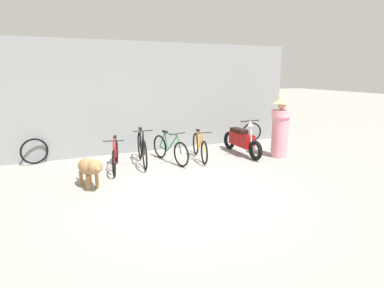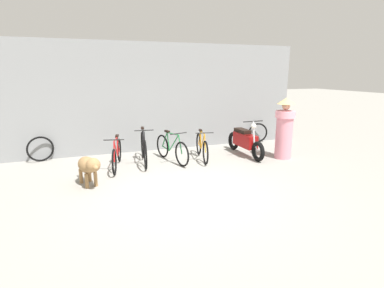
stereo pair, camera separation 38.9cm
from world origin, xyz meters
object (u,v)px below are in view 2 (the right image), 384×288
(bicycle_0, at_px, (117,155))
(stray_dog, at_px, (89,166))
(bicycle_1, at_px, (144,148))
(bicycle_2, at_px, (172,149))
(spare_tire_left, at_px, (258,133))
(spare_tire_right, at_px, (40,149))
(motorcycle, at_px, (245,141))
(person_in_robes, at_px, (284,127))
(bicycle_3, at_px, (202,147))

(bicycle_0, height_order, stray_dog, bicycle_0)
(bicycle_1, bearing_deg, bicycle_2, 87.82)
(spare_tire_left, xyz_separation_m, spare_tire_right, (-6.50, -0.00, 0.01))
(spare_tire_left, bearing_deg, motorcycle, -133.68)
(bicycle_0, relative_size, bicycle_2, 1.05)
(spare_tire_left, bearing_deg, bicycle_0, -165.50)
(person_in_robes, bearing_deg, spare_tire_left, -94.17)
(bicycle_2, distance_m, person_in_robes, 3.05)
(bicycle_3, relative_size, spare_tire_right, 2.33)
(motorcycle, relative_size, spare_tire_right, 2.80)
(bicycle_2, xyz_separation_m, bicycle_3, (0.83, -0.04, -0.01))
(bicycle_1, distance_m, bicycle_2, 0.71)
(bicycle_1, height_order, spare_tire_left, bicycle_1)
(person_in_robes, bearing_deg, spare_tire_right, -9.76)
(bicycle_3, bearing_deg, person_in_robes, 83.54)
(motorcycle, bearing_deg, bicycle_3, -92.86)
(spare_tire_right, bearing_deg, stray_dog, -63.11)
(bicycle_1, distance_m, motorcycle, 2.82)
(bicycle_1, height_order, motorcycle, motorcycle)
(person_in_robes, bearing_deg, bicycle_3, -10.12)
(motorcycle, bearing_deg, person_in_robes, 52.15)
(bicycle_1, bearing_deg, spare_tire_left, 111.48)
(spare_tire_right, bearing_deg, bicycle_2, -20.01)
(stray_dog, xyz_separation_m, person_in_robes, (4.98, 0.41, 0.41))
(spare_tire_left, bearing_deg, bicycle_2, -160.49)
(bicycle_0, distance_m, stray_dog, 1.25)
(bicycle_2, distance_m, motorcycle, 2.11)
(bicycle_1, xyz_separation_m, bicycle_2, (0.70, -0.11, -0.05))
(spare_tire_right, bearing_deg, bicycle_1, -22.92)
(bicycle_3, bearing_deg, motorcycle, 99.03)
(bicycle_0, relative_size, spare_tire_right, 2.49)
(motorcycle, relative_size, stray_dog, 1.73)
(motorcycle, xyz_separation_m, stray_dog, (-4.16, -1.02, 0.03))
(bicycle_0, height_order, spare_tire_left, bicycle_0)
(bicycle_1, distance_m, spare_tire_left, 4.14)
(bicycle_1, xyz_separation_m, motorcycle, (2.81, -0.19, 0.02))
(person_in_robes, distance_m, spare_tire_right, 6.42)
(motorcycle, xyz_separation_m, spare_tire_left, (1.19, 1.25, -0.08))
(person_in_robes, xyz_separation_m, spare_tire_right, (-6.13, 1.86, -0.51))
(bicycle_0, bearing_deg, person_in_robes, 93.69)
(bicycle_0, bearing_deg, bicycle_3, 102.30)
(bicycle_1, height_order, spare_tire_right, bicycle_1)
(motorcycle, height_order, spare_tire_left, motorcycle)
(motorcycle, bearing_deg, bicycle_1, -94.99)
(spare_tire_right, bearing_deg, person_in_robes, -16.87)
(person_in_robes, bearing_deg, stray_dog, 11.77)
(bicycle_0, distance_m, spare_tire_left, 4.84)
(stray_dog, relative_size, spare_tire_right, 1.62)
(bicycle_3, xyz_separation_m, spare_tire_right, (-4.03, 1.21, 0.00))
(bicycle_2, bearing_deg, motorcycle, 73.74)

